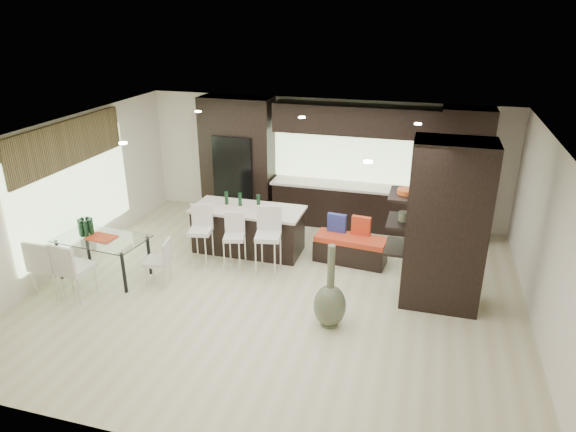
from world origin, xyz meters
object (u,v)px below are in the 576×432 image
(kitchen_island, at_px, (248,230))
(chair_far, at_px, (51,268))
(stool_mid, at_px, (235,247))
(dining_table, at_px, (105,257))
(stool_left, at_px, (201,241))
(chair_near, at_px, (76,272))
(floor_vase, at_px, (330,286))
(bench, at_px, (350,249))
(stool_right, at_px, (268,248))
(chair_end, at_px, (158,264))

(kitchen_island, xyz_separation_m, chair_far, (-2.59, -2.45, 0.02))
(stool_mid, bearing_deg, dining_table, -170.47)
(stool_left, bearing_deg, chair_near, -139.97)
(floor_vase, relative_size, chair_far, 1.42)
(chair_near, height_order, chair_far, chair_near)
(stool_left, xyz_separation_m, chair_near, (-1.45, -1.69, 0.02))
(bench, height_order, dining_table, dining_table)
(stool_mid, xyz_separation_m, stool_right, (0.66, -0.03, 0.08))
(chair_near, distance_m, chair_end, 1.31)
(stool_left, relative_size, stool_mid, 1.08)
(bench, distance_m, chair_far, 5.24)
(floor_vase, height_order, chair_end, floor_vase)
(chair_near, bearing_deg, stool_right, 37.79)
(stool_mid, xyz_separation_m, dining_table, (-2.10, -0.94, -0.05))
(dining_table, bearing_deg, floor_vase, -0.46)
(dining_table, bearing_deg, chair_near, -84.71)
(kitchen_island, bearing_deg, stool_right, -49.61)
(floor_vase, distance_m, dining_table, 4.19)
(stool_right, xyz_separation_m, chair_near, (-2.76, -1.67, -0.02))
(kitchen_island, bearing_deg, chair_end, -121.67)
(bench, height_order, chair_far, chair_far)
(chair_far, bearing_deg, stool_left, 42.18)
(floor_vase, xyz_separation_m, chair_far, (-4.64, -0.35, -0.20))
(bench, bearing_deg, chair_near, -142.65)
(stool_right, xyz_separation_m, chair_end, (-1.71, -0.90, -0.11))
(kitchen_island, bearing_deg, chair_near, -130.40)
(stool_right, distance_m, chair_end, 1.93)
(stool_right, relative_size, floor_vase, 0.74)
(stool_left, xyz_separation_m, floor_vase, (2.71, -1.34, 0.21))
(stool_left, height_order, chair_near, chair_near)
(kitchen_island, bearing_deg, floor_vase, -45.46)
(chair_end, bearing_deg, dining_table, 78.26)
(chair_near, relative_size, chair_end, 1.25)
(stool_mid, relative_size, bench, 0.63)
(bench, distance_m, floor_vase, 2.20)
(floor_vase, xyz_separation_m, chair_near, (-4.16, -0.35, -0.19))
(dining_table, distance_m, chair_end, 1.06)
(kitchen_island, distance_m, stool_right, 1.02)
(stool_mid, distance_m, floor_vase, 2.47)
(stool_mid, bearing_deg, floor_vase, -47.91)
(kitchen_island, xyz_separation_m, stool_left, (-0.66, -0.76, 0.01))
(stool_mid, xyz_separation_m, bench, (2.01, 0.80, -0.16))
(bench, distance_m, chair_end, 3.52)
(stool_right, bearing_deg, chair_far, -163.49)
(bench, xyz_separation_m, dining_table, (-4.11, -1.74, 0.12))
(stool_left, height_order, floor_vase, floor_vase)
(chair_near, bearing_deg, stool_left, 56.09)
(dining_table, bearing_deg, stool_left, 37.82)
(stool_left, distance_m, stool_right, 1.32)
(floor_vase, bearing_deg, chair_end, 172.30)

